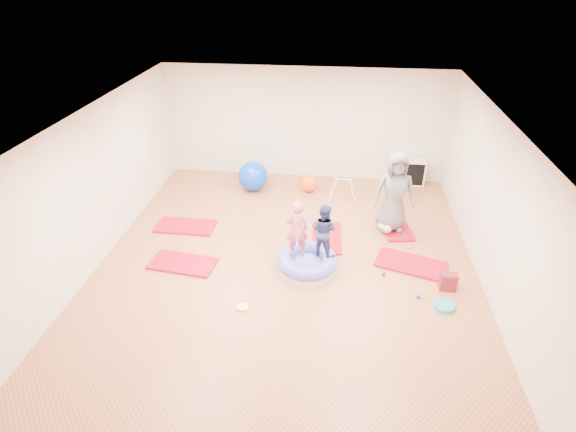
# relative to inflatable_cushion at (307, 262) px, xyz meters

# --- Properties ---
(room) EXTENTS (7.01, 8.01, 2.81)m
(room) POSITION_rel_inflatable_cushion_xyz_m (-0.39, 0.05, 1.26)
(room) COLOR #B97445
(room) RESTS_ON ground
(gym_mat_front_left) EXTENTS (1.29, 0.75, 0.05)m
(gym_mat_front_left) POSITION_rel_inflatable_cushion_xyz_m (-2.33, -0.15, -0.11)
(gym_mat_front_left) COLOR red
(gym_mat_front_left) RESTS_ON ground
(gym_mat_mid_left) EXTENTS (1.25, 0.64, 0.05)m
(gym_mat_mid_left) POSITION_rel_inflatable_cushion_xyz_m (-2.69, 1.16, -0.11)
(gym_mat_mid_left) COLOR red
(gym_mat_mid_left) RESTS_ON ground
(gym_mat_center_back) EXTENTS (0.62, 1.18, 0.05)m
(gym_mat_center_back) POSITION_rel_inflatable_cushion_xyz_m (0.33, 1.05, -0.11)
(gym_mat_center_back) COLOR red
(gym_mat_center_back) RESTS_ON ground
(gym_mat_right) EXTENTS (1.41, 0.99, 0.05)m
(gym_mat_right) POSITION_rel_inflatable_cushion_xyz_m (1.93, 0.31, -0.11)
(gym_mat_right) COLOR red
(gym_mat_right) RESTS_ON ground
(gym_mat_rear_right) EXTENTS (0.74, 1.20, 0.05)m
(gym_mat_rear_right) POSITION_rel_inflatable_cushion_xyz_m (1.76, 1.65, -0.11)
(gym_mat_rear_right) COLOR red
(gym_mat_rear_right) RESTS_ON ground
(inflatable_cushion) EXTENTS (1.13, 1.13, 0.36)m
(inflatable_cushion) POSITION_rel_inflatable_cushion_xyz_m (0.00, 0.00, 0.00)
(inflatable_cushion) COLOR silver
(inflatable_cushion) RESTS_ON ground
(child_pink) EXTENTS (0.44, 0.33, 1.10)m
(child_pink) POSITION_rel_inflatable_cushion_xyz_m (-0.20, 0.04, 0.74)
(child_pink) COLOR #CC566A
(child_pink) RESTS_ON inflatable_cushion
(child_navy) EXTENTS (0.62, 0.57, 1.03)m
(child_navy) POSITION_rel_inflatable_cushion_xyz_m (0.28, 0.10, 0.70)
(child_navy) COLOR navy
(child_navy) RESTS_ON inflatable_cushion
(adult_caregiver) EXTENTS (0.87, 0.61, 1.70)m
(adult_caregiver) POSITION_rel_inflatable_cushion_xyz_m (1.64, 1.57, 0.76)
(adult_caregiver) COLOR #5E5E5E
(adult_caregiver) RESTS_ON gym_mat_rear_right
(infant) EXTENTS (0.36, 0.36, 0.21)m
(infant) POSITION_rel_inflatable_cushion_xyz_m (1.55, 1.42, 0.02)
(infant) COLOR #A6E7FF
(infant) RESTS_ON gym_mat_rear_right
(ball_pit_balls) EXTENTS (4.86, 2.00, 0.07)m
(ball_pit_balls) POSITION_rel_inflatable_cushion_xyz_m (0.37, 0.46, -0.10)
(ball_pit_balls) COLOR #308B30
(ball_pit_balls) RESTS_ON ground
(exercise_ball_blue) EXTENTS (0.73, 0.73, 0.73)m
(exercise_ball_blue) POSITION_rel_inflatable_cushion_xyz_m (-1.57, 3.08, 0.23)
(exercise_ball_blue) COLOR blue
(exercise_ball_blue) RESTS_ON ground
(exercise_ball_orange) EXTENTS (0.44, 0.44, 0.44)m
(exercise_ball_orange) POSITION_rel_inflatable_cushion_xyz_m (-0.20, 3.15, 0.08)
(exercise_ball_orange) COLOR #FB5D12
(exercise_ball_orange) RESTS_ON ground
(infant_play_gym) EXTENTS (0.65, 0.62, 0.50)m
(infant_play_gym) POSITION_rel_inflatable_cushion_xyz_m (0.62, 2.90, 0.20)
(infant_play_gym) COLOR silver
(infant_play_gym) RESTS_ON ground
(cube_shelf) EXTENTS (0.65, 0.32, 0.65)m
(cube_shelf) POSITION_rel_inflatable_cushion_xyz_m (2.32, 3.84, 0.19)
(cube_shelf) COLOR silver
(cube_shelf) RESTS_ON ground
(balance_disc) EXTENTS (0.34, 0.34, 0.08)m
(balance_disc) POSITION_rel_inflatable_cushion_xyz_m (2.33, -0.81, -0.10)
(balance_disc) COLOR teal
(balance_disc) RESTS_ON ground
(backpack) EXTENTS (0.28, 0.18, 0.32)m
(backpack) POSITION_rel_inflatable_cushion_xyz_m (2.47, -0.31, 0.02)
(backpack) COLOR #B00D1E
(backpack) RESTS_ON ground
(yellow_toy) EXTENTS (0.20, 0.20, 0.03)m
(yellow_toy) POSITION_rel_inflatable_cushion_xyz_m (-0.97, -1.20, -0.12)
(yellow_toy) COLOR yellow
(yellow_toy) RESTS_ON ground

